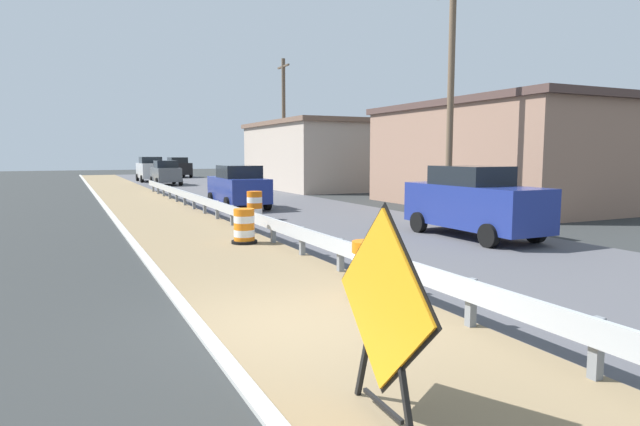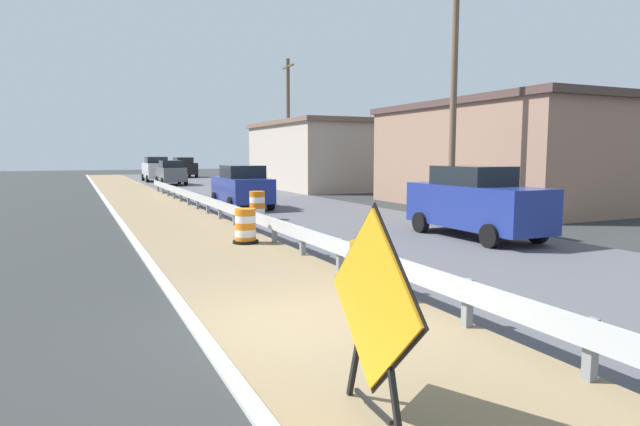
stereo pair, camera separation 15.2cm
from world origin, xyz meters
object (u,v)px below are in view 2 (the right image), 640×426
(traffic_barrel_close, at_px, (245,228))
(traffic_barrel_nearest, at_px, (364,273))
(car_lead_near_lane, at_px, (171,173))
(car_mid_far_lane, at_px, (184,167))
(utility_pole_mid, at_px, (288,123))
(car_lead_far_lane, at_px, (156,169))
(warning_sign_diamond, at_px, (373,307))
(car_trailing_near_lane, at_px, (476,202))
(utility_pole_near, at_px, (454,97))
(traffic_barrel_mid, at_px, (257,207))
(car_trailing_far_lane, at_px, (242,187))

(traffic_barrel_close, bearing_deg, traffic_barrel_nearest, -88.48)
(car_lead_near_lane, relative_size, car_mid_far_lane, 0.88)
(car_mid_far_lane, distance_m, utility_pole_mid, 24.44)
(car_lead_far_lane, relative_size, utility_pole_mid, 0.55)
(warning_sign_diamond, distance_m, car_trailing_near_lane, 11.68)
(traffic_barrel_close, bearing_deg, car_mid_far_lane, 81.59)
(utility_pole_near, bearing_deg, traffic_barrel_close, -169.32)
(traffic_barrel_close, height_order, car_trailing_near_lane, car_trailing_near_lane)
(utility_pole_mid, bearing_deg, utility_pole_near, -91.36)
(car_lead_near_lane, height_order, car_lead_far_lane, car_lead_far_lane)
(traffic_barrel_mid, distance_m, car_lead_far_lane, 30.36)
(traffic_barrel_mid, distance_m, car_trailing_near_lane, 8.20)
(car_lead_near_lane, xyz_separation_m, car_trailing_near_lane, (3.65, -31.20, 0.09))
(traffic_barrel_close, relative_size, utility_pole_mid, 0.11)
(traffic_barrel_mid, height_order, utility_pole_near, utility_pole_near)
(utility_pole_near, distance_m, utility_pole_mid, 17.34)
(car_trailing_near_lane, bearing_deg, traffic_barrel_close, -106.33)
(car_lead_near_lane, xyz_separation_m, car_lead_far_lane, (-0.32, 5.99, 0.13))
(car_trailing_near_lane, distance_m, utility_pole_mid, 21.14)
(warning_sign_diamond, xyz_separation_m, traffic_barrel_close, (1.83, 10.08, -0.64))
(traffic_barrel_nearest, xyz_separation_m, utility_pole_near, (8.11, 7.94, 4.03))
(utility_pole_mid, bearing_deg, car_lead_near_lane, 119.35)
(traffic_barrel_close, relative_size, car_trailing_far_lane, 0.21)
(car_mid_far_lane, bearing_deg, traffic_barrel_mid, -8.49)
(traffic_barrel_mid, xyz_separation_m, car_lead_far_lane, (0.52, 30.35, 0.61))
(traffic_barrel_close, height_order, car_trailing_far_lane, car_trailing_far_lane)
(traffic_barrel_close, relative_size, car_lead_near_lane, 0.23)
(traffic_barrel_nearest, bearing_deg, car_lead_far_lane, 86.81)
(traffic_barrel_nearest, distance_m, utility_pole_near, 12.04)
(car_lead_near_lane, xyz_separation_m, utility_pole_near, (5.46, -27.78, 3.51))
(car_lead_near_lane, distance_m, car_mid_far_lane, 14.09)
(warning_sign_diamond, bearing_deg, car_mid_far_lane, -95.98)
(warning_sign_diamond, distance_m, traffic_barrel_close, 10.27)
(car_lead_near_lane, distance_m, utility_pole_mid, 12.48)
(traffic_barrel_close, distance_m, traffic_barrel_mid, 5.36)
(warning_sign_diamond, xyz_separation_m, car_lead_far_lane, (4.33, 45.41, 0.02))
(traffic_barrel_mid, bearing_deg, traffic_barrel_close, -111.61)
(car_trailing_far_lane, xyz_separation_m, utility_pole_mid, (5.97, 9.38, 3.47))
(warning_sign_diamond, bearing_deg, traffic_barrel_mid, -101.39)
(car_trailing_near_lane, height_order, car_mid_far_lane, car_trailing_near_lane)
(car_mid_far_lane, relative_size, utility_pole_near, 0.56)
(car_lead_far_lane, bearing_deg, car_mid_far_lane, -26.79)
(car_lead_near_lane, bearing_deg, traffic_barrel_mid, 177.97)
(car_trailing_near_lane, bearing_deg, car_mid_far_lane, 179.86)
(warning_sign_diamond, bearing_deg, car_trailing_near_lane, -132.48)
(car_lead_near_lane, distance_m, car_trailing_near_lane, 31.41)
(car_lead_far_lane, bearing_deg, car_trailing_near_lane, -173.92)
(traffic_barrel_nearest, height_order, utility_pole_mid, utility_pole_mid)
(traffic_barrel_nearest, height_order, car_lead_near_lane, car_lead_near_lane)
(warning_sign_diamond, distance_m, utility_pole_near, 15.79)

